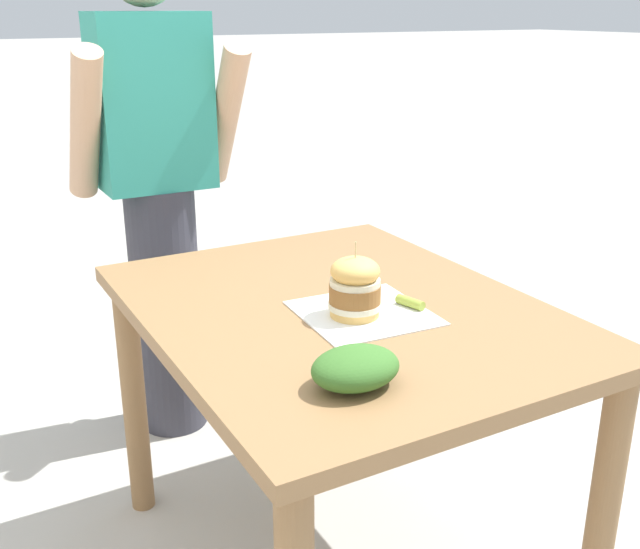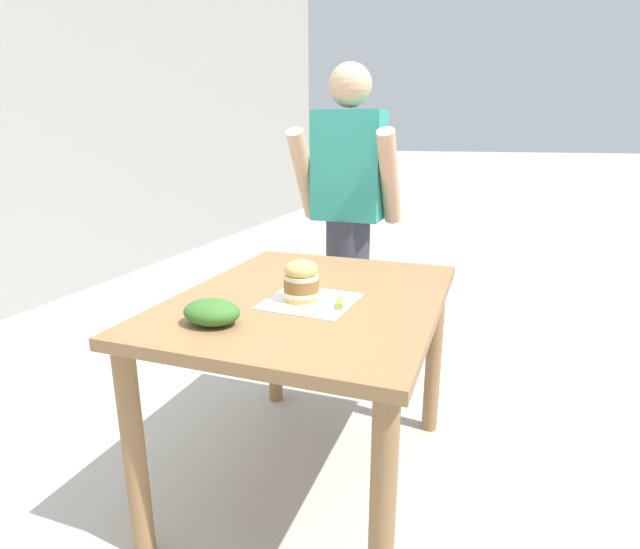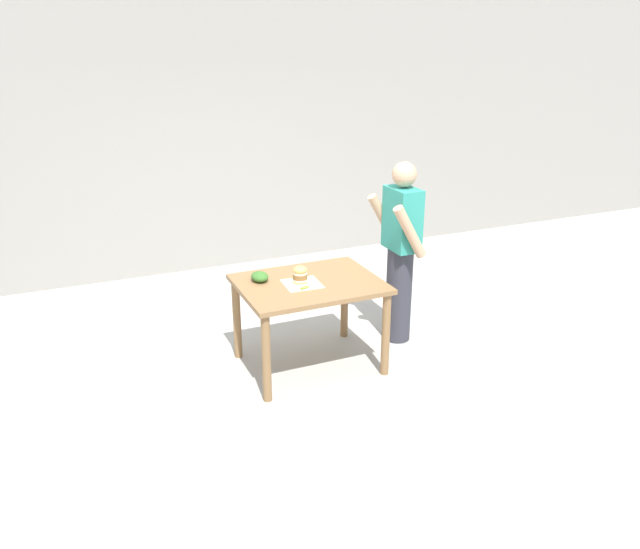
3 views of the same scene
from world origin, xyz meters
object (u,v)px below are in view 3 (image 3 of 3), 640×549
at_px(sandwich, 300,274).
at_px(diner_across_table, 400,250).
at_px(patio_table, 309,295).
at_px(pickle_spear, 305,287).
at_px(parked_car_near_curb, 450,139).
at_px(side_salad, 260,277).

distance_m(sandwich, diner_across_table, 1.05).
xyz_separation_m(patio_table, pickle_spear, (0.14, -0.10, 0.13)).
height_order(patio_table, parked_car_near_curb, parked_car_near_curb).
xyz_separation_m(side_salad, parked_car_near_curb, (-6.37, 6.32, -0.10)).
xyz_separation_m(sandwich, pickle_spear, (0.15, -0.02, -0.06)).
bearing_deg(diner_across_table, pickle_spear, -74.84).
distance_m(side_salad, diner_across_table, 1.33).
height_order(sandwich, parked_car_near_curb, parked_car_near_curb).
relative_size(sandwich, parked_car_near_curb, 0.04).
bearing_deg(side_salad, patio_table, 63.74).
distance_m(sandwich, pickle_spear, 0.16).
distance_m(patio_table, side_salad, 0.44).
bearing_deg(patio_table, pickle_spear, -34.88).
relative_size(diner_across_table, parked_car_near_curb, 0.40).
distance_m(pickle_spear, side_salad, 0.42).
xyz_separation_m(diner_across_table, parked_car_near_curb, (-6.41, 4.99, -0.16)).
relative_size(patio_table, pickle_spear, 15.52).
bearing_deg(sandwich, pickle_spear, -8.10).
distance_m(patio_table, parked_car_near_curb, 8.85).
height_order(patio_table, pickle_spear, pickle_spear).
bearing_deg(pickle_spear, patio_table, 145.12).
height_order(pickle_spear, parked_car_near_curb, parked_car_near_curb).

